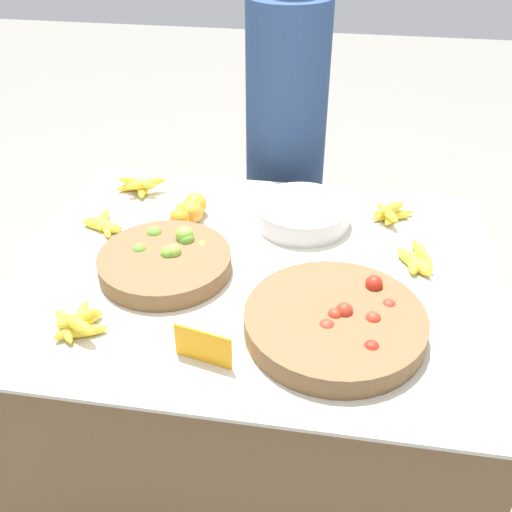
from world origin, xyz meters
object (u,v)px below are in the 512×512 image
(metal_bowl, at_px, (302,214))
(vendor_person, at_px, (285,163))
(lime_bowl, at_px, (166,261))
(tomato_basket, at_px, (336,323))
(price_sign, at_px, (203,347))

(metal_bowl, distance_m, vendor_person, 0.60)
(lime_bowl, xyz_separation_m, tomato_basket, (0.52, -0.20, 0.00))
(metal_bowl, height_order, price_sign, price_sign)
(metal_bowl, xyz_separation_m, price_sign, (-0.18, -0.70, 0.01))
(tomato_basket, relative_size, price_sign, 3.16)
(lime_bowl, relative_size, vendor_person, 0.25)
(tomato_basket, xyz_separation_m, price_sign, (-0.32, -0.16, 0.02))
(tomato_basket, height_order, price_sign, price_sign)
(metal_bowl, xyz_separation_m, vendor_person, (-0.13, 0.57, -0.10))
(metal_bowl, bearing_deg, price_sign, -104.02)
(lime_bowl, height_order, price_sign, lime_bowl)
(metal_bowl, distance_m, price_sign, 0.72)
(lime_bowl, bearing_deg, metal_bowl, 41.74)
(tomato_basket, height_order, metal_bowl, tomato_basket)
(tomato_basket, bearing_deg, metal_bowl, 104.81)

